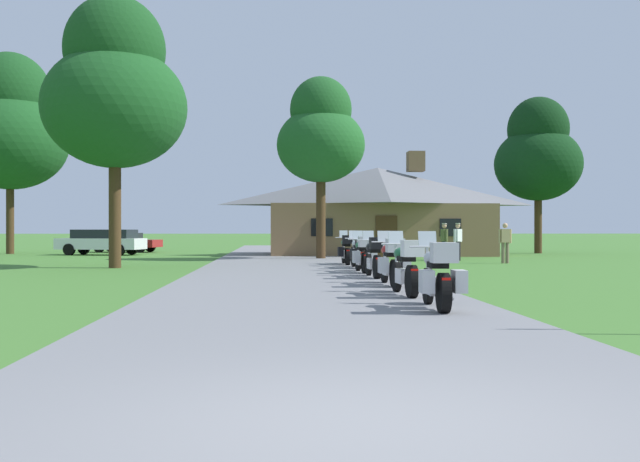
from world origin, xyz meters
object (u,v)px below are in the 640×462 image
object	(u,v)px
bystander_white_shirt_near_lodge	(458,240)
tree_by_lodge_front	(321,135)
parked_red_sedan_far_left	(125,242)
bystander_olive_shirt_beside_signpost	(444,239)
motorcycle_red_third_in_row	(391,262)
motorcycle_green_second_in_row	(405,268)
motorcycle_green_fifth_in_row	(363,255)
bystander_tan_shirt_by_tree	(505,241)
tree_left_near	(115,90)
parked_white_suv_far_left	(102,241)
tree_right_of_lodge	(538,154)
motorcycle_green_farthest_in_row	(346,250)
motorcycle_silver_nearest_to_camera	(438,277)
motorcycle_black_fourth_in_row	(374,257)
motorcycle_white_sixth_in_row	(359,252)
tree_left_far	(10,127)

from	to	relation	value
bystander_white_shirt_near_lodge	tree_by_lodge_front	bearing A→B (deg)	122.80
parked_red_sedan_far_left	tree_by_lodge_front	bearing A→B (deg)	-124.91
bystander_white_shirt_near_lodge	bystander_olive_shirt_beside_signpost	world-z (taller)	same
motorcycle_red_third_in_row	tree_by_lodge_front	distance (m)	17.64
motorcycle_green_second_in_row	bystander_olive_shirt_beside_signpost	bearing A→B (deg)	72.06
motorcycle_green_fifth_in_row	bystander_tan_shirt_by_tree	distance (m)	9.89
motorcycle_red_third_in_row	tree_by_lodge_front	world-z (taller)	tree_by_lodge_front
tree_by_lodge_front	bystander_white_shirt_near_lodge	bearing A→B (deg)	-15.21
bystander_white_shirt_near_lodge	tree_left_near	size ratio (longest dim) A/B	0.17
parked_white_suv_far_left	tree_right_of_lodge	bearing A→B (deg)	-74.53
bystander_olive_shirt_beside_signpost	tree_by_lodge_front	distance (m)	7.46
motorcycle_green_farthest_in_row	tree_by_lodge_front	distance (m)	8.13
motorcycle_silver_nearest_to_camera	bystander_tan_shirt_by_tree	world-z (taller)	bystander_tan_shirt_by_tree
motorcycle_green_second_in_row	motorcycle_black_fourth_in_row	distance (m)	5.63
bystander_tan_shirt_by_tree	motorcycle_silver_nearest_to_camera	bearing A→B (deg)	-112.22
motorcycle_black_fourth_in_row	bystander_tan_shirt_by_tree	bearing A→B (deg)	52.94
motorcycle_silver_nearest_to_camera	motorcycle_green_fifth_in_row	xyz separation A→B (m)	(0.03, 10.68, 0.00)
tree_by_lodge_front	parked_red_sedan_far_left	world-z (taller)	tree_by_lodge_front
tree_by_lodge_front	parked_white_suv_far_left	size ratio (longest dim) A/B	1.74
motorcycle_black_fourth_in_row	tree_by_lodge_front	distance (m)	14.81
bystander_tan_shirt_by_tree	tree_right_of_lodge	size ratio (longest dim) A/B	0.18
motorcycle_silver_nearest_to_camera	tree_by_lodge_front	xyz separation A→B (m)	(-0.55, 22.20, 5.18)
bystander_olive_shirt_beside_signpost	tree_right_of_lodge	size ratio (longest dim) A/B	0.18
motorcycle_white_sixth_in_row	tree_left_near	world-z (taller)	tree_left_near
motorcycle_black_fourth_in_row	motorcycle_green_farthest_in_row	world-z (taller)	same
motorcycle_silver_nearest_to_camera	parked_white_suv_far_left	world-z (taller)	parked_white_suv_far_left
motorcycle_silver_nearest_to_camera	motorcycle_green_farthest_in_row	distance (m)	15.96
motorcycle_red_third_in_row	tree_by_lodge_front	size ratio (longest dim) A/B	0.24
tree_left_near	tree_left_far	distance (m)	18.84
motorcycle_green_farthest_in_row	tree_left_near	distance (m)	10.35
motorcycle_silver_nearest_to_camera	bystander_white_shirt_near_lodge	distance (m)	21.28
parked_red_sedan_far_left	bystander_olive_shirt_beside_signpost	bearing A→B (deg)	-115.99
bystander_white_shirt_near_lodge	tree_right_of_lodge	size ratio (longest dim) A/B	0.18
motorcycle_green_farthest_in_row	tree_left_near	world-z (taller)	tree_left_near
motorcycle_white_sixth_in_row	tree_left_near	xyz separation A→B (m)	(-8.69, 1.81, 5.83)
motorcycle_silver_nearest_to_camera	tree_left_far	xyz separation A→B (m)	(-17.91, 31.41, 6.68)
motorcycle_black_fourth_in_row	parked_red_sedan_far_left	world-z (taller)	motorcycle_black_fourth_in_row
motorcycle_green_farthest_in_row	motorcycle_green_second_in_row	bearing A→B (deg)	-91.03
motorcycle_green_farthest_in_row	bystander_olive_shirt_beside_signpost	world-z (taller)	bystander_olive_shirt_beside_signpost
parked_white_suv_far_left	motorcycle_black_fourth_in_row	bearing A→B (deg)	-137.51
bystander_tan_shirt_by_tree	motorcycle_green_second_in_row	bearing A→B (deg)	-115.73
motorcycle_red_third_in_row	tree_right_of_lodge	distance (m)	28.77
motorcycle_silver_nearest_to_camera	parked_red_sedan_far_left	xyz separation A→B (m)	(-11.94, 34.12, 0.03)
motorcycle_red_third_in_row	bystander_olive_shirt_beside_signpost	distance (m)	16.57
parked_red_sedan_far_left	bystander_white_shirt_near_lodge	bearing A→B (deg)	-116.49
motorcycle_silver_nearest_to_camera	bystander_olive_shirt_beside_signpost	xyz separation A→B (m)	(5.03, 21.16, 0.34)
tree_by_lodge_front	motorcycle_black_fourth_in_row	bearing A→B (deg)	-87.51
motorcycle_green_second_in_row	motorcycle_green_farthest_in_row	distance (m)	13.25
tree_left_near	motorcycle_white_sixth_in_row	bearing A→B (deg)	-11.76
motorcycle_green_farthest_in_row	parked_white_suv_far_left	xyz separation A→B (m)	(-12.19, 13.13, 0.17)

